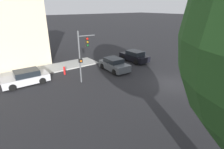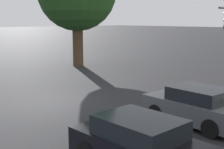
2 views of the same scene
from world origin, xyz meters
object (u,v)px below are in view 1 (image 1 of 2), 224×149
object	(u,v)px
traffic_signal	(83,50)
fire_hydrant	(64,70)
crossing_car_1	(134,56)
parked_car_0	(26,78)
crossing_car_0	(114,65)

from	to	relation	value
traffic_signal	fire_hydrant	bearing A→B (deg)	-156.91
crossing_car_1	fire_hydrant	size ratio (longest dim) A/B	4.52
parked_car_0	fire_hydrant	size ratio (longest dim) A/B	4.55
traffic_signal	fire_hydrant	xyz separation A→B (m)	(3.06, 0.85, -2.69)
crossing_car_1	fire_hydrant	distance (m)	9.61
crossing_car_0	parked_car_0	bearing A→B (deg)	-100.47
traffic_signal	parked_car_0	world-z (taller)	traffic_signal
crossing_car_0	parked_car_0	xyz separation A→B (m)	(2.00, 9.10, -0.04)
traffic_signal	crossing_car_0	distance (m)	5.08
traffic_signal	fire_hydrant	distance (m)	4.16
traffic_signal	crossing_car_0	size ratio (longest dim) A/B	1.25
crossing_car_0	parked_car_0	world-z (taller)	crossing_car_0
traffic_signal	crossing_car_1	world-z (taller)	traffic_signal
parked_car_0	fire_hydrant	world-z (taller)	parked_car_0
crossing_car_1	parked_car_0	world-z (taller)	crossing_car_1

